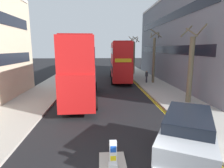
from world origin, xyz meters
name	(u,v)px	position (x,y,z in m)	size (l,w,h in m)	color
sidewalk_right	(162,90)	(6.50, 16.00, 0.07)	(4.00, 80.00, 0.14)	#ADA89E
sidewalk_left	(45,92)	(-6.50, 16.00, 0.07)	(4.00, 80.00, 0.14)	#ADA89E
kerb_line_outer	(148,95)	(4.40, 14.00, 0.00)	(0.10, 56.00, 0.01)	yellow
kerb_line_inner	(147,95)	(4.24, 14.00, 0.00)	(0.10, 56.00, 0.01)	yellow
traffic_island	(113,168)	(0.00, 2.40, 0.05)	(1.10, 2.20, 0.10)	#ADA89E
keep_left_bollard	(113,155)	(0.00, 2.40, 0.61)	(0.36, 0.28, 1.11)	silver
double_decker_bus_away	(81,67)	(-2.18, 13.02, 3.03)	(3.02, 10.87, 5.64)	red
double_decker_bus_oncoming	(120,60)	(2.49, 23.56, 3.03)	(3.07, 10.88, 5.64)	red
taxi_minivan	(187,140)	(3.00, 2.60, 1.07)	(3.86, 5.13, 2.12)	silver
pedestrian_far	(147,76)	(5.80, 20.54, 0.99)	(0.34, 0.22, 1.62)	#2D2D38
street_tree_near	(134,56)	(5.65, 29.71, 3.43)	(1.93, 1.88, 6.73)	#6B6047
street_tree_mid	(154,58)	(6.67, 20.47, 3.45)	(1.49, 1.44, 7.00)	#6B6047
street_tree_far	(191,68)	(7.12, 11.04, 3.08)	(1.80, 1.69, 6.49)	#6B6047
street_tree_distant	(131,56)	(6.00, 35.45, 3.10)	(1.70, 2.15, 6.30)	#6B6047
townhouse_terrace_right	(198,39)	(13.50, 22.25, 5.97)	(10.08, 28.00, 11.93)	slate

